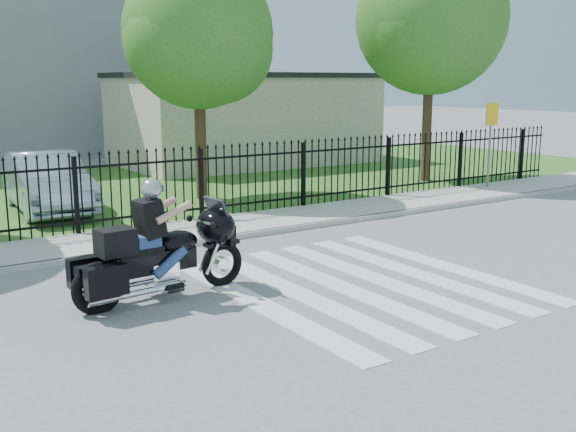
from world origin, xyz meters
TOP-DOWN VIEW (x-y plane):
  - ground at (0.00, 0.00)m, footprint 120.00×120.00m
  - crosswalk at (0.00, 0.00)m, footprint 5.00×5.50m
  - sidewalk at (0.00, 5.00)m, footprint 40.00×2.00m
  - curb at (0.00, 4.00)m, footprint 40.00×0.12m
  - grass_strip at (0.00, 12.00)m, footprint 40.00×12.00m
  - iron_fence at (0.00, 6.00)m, footprint 26.00×0.04m
  - tree_mid at (1.50, 9.00)m, footprint 4.20×4.20m
  - tree_right at (9.50, 8.00)m, footprint 5.00×5.00m
  - building_low at (7.00, 16.00)m, footprint 10.00×6.00m
  - building_low_roof at (7.00, 16.00)m, footprint 10.20×6.20m
  - motorcycle_rider at (-3.19, 1.11)m, footprint 2.98×1.06m
  - parked_car at (-2.73, 9.43)m, footprint 1.88×4.75m
  - traffic_sign at (9.64, 5.40)m, footprint 0.57×0.10m

SIDE VIEW (x-z plane):
  - ground at x=0.00m, z-range 0.00..0.00m
  - crosswalk at x=0.00m, z-range 0.00..0.01m
  - grass_strip at x=0.00m, z-range 0.00..0.02m
  - sidewalk at x=0.00m, z-range 0.00..0.12m
  - curb at x=0.00m, z-range 0.00..0.12m
  - parked_car at x=-2.73m, z-range 0.02..1.56m
  - motorcycle_rider at x=-3.19m, z-range -0.18..1.79m
  - iron_fence at x=0.00m, z-range 0.00..1.80m
  - building_low at x=7.00m, z-range 0.00..3.50m
  - traffic_sign at x=9.64m, z-range 0.68..3.28m
  - building_low_roof at x=7.00m, z-range 3.50..3.70m
  - tree_mid at x=1.50m, z-range 1.28..8.06m
  - tree_right at x=9.50m, z-range 1.44..9.34m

